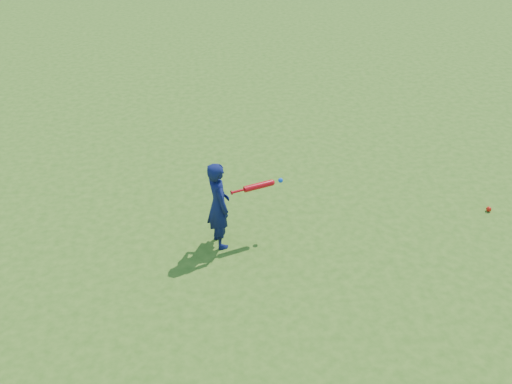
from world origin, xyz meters
TOP-DOWN VIEW (x-y plane):
  - ground at (0.00, 0.00)m, footprint 80.00×80.00m
  - child at (-0.16, -0.28)m, footprint 0.39×0.49m
  - ground_ball_red at (3.52, 0.04)m, footprint 0.07×0.07m
  - bat_swing at (0.37, -0.15)m, footprint 0.67×0.27m

SIDE VIEW (x-z plane):
  - ground at x=0.00m, z-range 0.00..0.00m
  - ground_ball_red at x=3.52m, z-range 0.00..0.07m
  - child at x=-0.16m, z-range 0.00..1.16m
  - bat_swing at x=0.37m, z-range 0.70..0.78m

